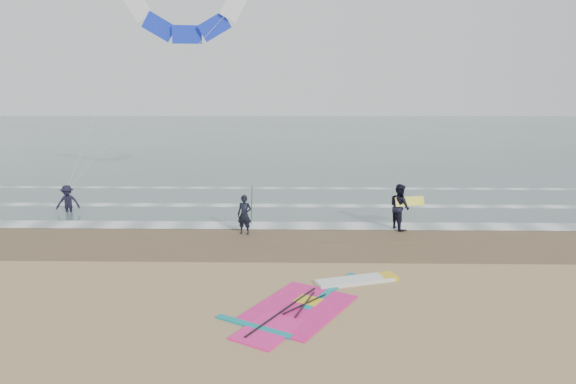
{
  "coord_description": "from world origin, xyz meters",
  "views": [
    {
      "loc": [
        -0.43,
        -13.42,
        6.06
      ],
      "look_at": [
        -0.78,
        5.0,
        2.2
      ],
      "focal_mm": 32.0,
      "sensor_mm": 36.0,
      "label": 1
    }
  ],
  "objects_px": {
    "windsurf_rig": "(316,301)",
    "surf_kite": "(186,20)",
    "person_wading": "(67,195)",
    "person_standing": "(244,215)",
    "person_walking": "(400,207)"
  },
  "relations": [
    {
      "from": "windsurf_rig",
      "to": "surf_kite",
      "type": "relative_size",
      "value": 0.54
    },
    {
      "from": "windsurf_rig",
      "to": "person_wading",
      "type": "height_order",
      "value": "person_wading"
    },
    {
      "from": "person_standing",
      "to": "surf_kite",
      "type": "relative_size",
      "value": 0.17
    },
    {
      "from": "windsurf_rig",
      "to": "person_standing",
      "type": "xyz_separation_m",
      "value": [
        -2.73,
        6.71,
        0.79
      ]
    },
    {
      "from": "person_wading",
      "to": "person_walking",
      "type": "bearing_deg",
      "value": -18.47
    },
    {
      "from": "windsurf_rig",
      "to": "person_standing",
      "type": "distance_m",
      "value": 7.28
    },
    {
      "from": "person_walking",
      "to": "surf_kite",
      "type": "height_order",
      "value": "surf_kite"
    },
    {
      "from": "surf_kite",
      "to": "windsurf_rig",
      "type": "bearing_deg",
      "value": -65.78
    },
    {
      "from": "windsurf_rig",
      "to": "person_walking",
      "type": "relative_size",
      "value": 2.73
    },
    {
      "from": "windsurf_rig",
      "to": "person_wading",
      "type": "xyz_separation_m",
      "value": [
        -11.62,
        10.17,
        0.82
      ]
    },
    {
      "from": "person_standing",
      "to": "surf_kite",
      "type": "xyz_separation_m",
      "value": [
        -3.69,
        7.55,
        8.53
      ]
    },
    {
      "from": "person_wading",
      "to": "surf_kite",
      "type": "bearing_deg",
      "value": 29.25
    },
    {
      "from": "person_walking",
      "to": "person_wading",
      "type": "relative_size",
      "value": 1.16
    },
    {
      "from": "windsurf_rig",
      "to": "surf_kite",
      "type": "bearing_deg",
      "value": 114.22
    },
    {
      "from": "person_wading",
      "to": "surf_kite",
      "type": "relative_size",
      "value": 0.17
    }
  ]
}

